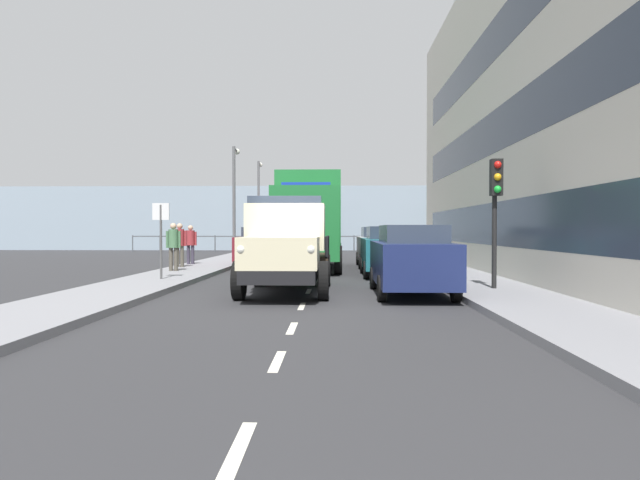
{
  "coord_description": "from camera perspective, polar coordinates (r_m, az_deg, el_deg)",
  "views": [
    {
      "loc": [
        -0.72,
        13.0,
        1.62
      ],
      "look_at": [
        -0.1,
        -8.5,
        1.21
      ],
      "focal_mm": 31.41,
      "sensor_mm": 36.0,
      "label": 1
    }
  ],
  "objects": [
    {
      "name": "ground_plane",
      "position": [
        21.4,
        -0.28,
        -3.25
      ],
      "size": [
        80.0,
        80.0,
        0.0
      ],
      "primitive_type": "plane",
      "color": "#2D2D30"
    },
    {
      "name": "sidewalk_left",
      "position": [
        21.75,
        12.18,
        -3.01
      ],
      "size": [
        2.35,
        38.51,
        0.15
      ],
      "primitive_type": "cube",
      "color": "gray",
      "rests_on": "ground_plane"
    },
    {
      "name": "sidewalk_right",
      "position": [
        22.05,
        -12.55,
        -2.96
      ],
      "size": [
        2.35,
        38.51,
        0.15
      ],
      "primitive_type": "cube",
      "color": "gray",
      "rests_on": "ground_plane"
    },
    {
      "name": "road_centreline_markings",
      "position": [
        20.74,
        -0.34,
        -3.38
      ],
      "size": [
        0.12,
        34.66,
        0.01
      ],
      "color": "silver",
      "rests_on": "ground_plane"
    },
    {
      "name": "building_terrace",
      "position": [
        20.79,
        29.72,
        12.44
      ],
      "size": [
        8.85,
        27.97,
        11.53
      ],
      "color": "beige",
      "rests_on": "ground_plane"
    },
    {
      "name": "sea_horizon",
      "position": [
        43.6,
        0.71,
        2.24
      ],
      "size": [
        80.0,
        0.8,
        5.0
      ],
      "primitive_type": "cube",
      "color": "#8C9EAD",
      "rests_on": "ground_plane"
    },
    {
      "name": "seawall_railing",
      "position": [
        39.99,
        0.62,
        0.08
      ],
      "size": [
        28.08,
        0.08,
        1.2
      ],
      "color": "#4C5156",
      "rests_on": "ground_plane"
    },
    {
      "name": "truck_vintage_cream",
      "position": [
        14.08,
        -3.47,
        -0.71
      ],
      "size": [
        2.17,
        5.64,
        2.43
      ],
      "color": "black",
      "rests_on": "ground_plane"
    },
    {
      "name": "lorry_cargo_green",
      "position": [
        22.87,
        -1.05,
        2.23
      ],
      "size": [
        2.58,
        8.2,
        3.87
      ],
      "color": "#1E7033",
      "rests_on": "ground_plane"
    },
    {
      "name": "car_navy_kerbside_near",
      "position": [
        13.94,
        9.25,
        -1.9
      ],
      "size": [
        1.83,
        4.34,
        1.72
      ],
      "color": "navy",
      "rests_on": "ground_plane"
    },
    {
      "name": "car_teal_kerbside_1",
      "position": [
        19.43,
        7.09,
        -1.06
      ],
      "size": [
        1.91,
        3.85,
        1.72
      ],
      "color": "#1E6670",
      "rests_on": "ground_plane"
    },
    {
      "name": "car_silver_kerbside_2",
      "position": [
        24.12,
        6.03,
        -0.64
      ],
      "size": [
        1.85,
        4.39,
        1.72
      ],
      "color": "#B7BABF",
      "rests_on": "ground_plane"
    },
    {
      "name": "car_maroon_oppositeside_0",
      "position": [
        24.84,
        -5.94,
        -0.59
      ],
      "size": [
        1.88,
        4.64,
        1.72
      ],
      "color": "maroon",
      "rests_on": "ground_plane"
    },
    {
      "name": "car_black_oppositeside_1",
      "position": [
        31.01,
        -4.42,
        -0.26
      ],
      "size": [
        1.92,
        4.18,
        1.72
      ],
      "color": "black",
      "rests_on": "ground_plane"
    },
    {
      "name": "car_red_oppositeside_2",
      "position": [
        37.14,
        -3.41,
        -0.04
      ],
      "size": [
        1.92,
        3.97,
        1.72
      ],
      "color": "#B21E1E",
      "rests_on": "ground_plane"
    },
    {
      "name": "pedestrian_by_lamp",
      "position": [
        20.49,
        -14.71,
        -0.27
      ],
      "size": [
        0.53,
        0.34,
        1.69
      ],
      "color": "#4C473D",
      "rests_on": "sidewalk_right"
    },
    {
      "name": "pedestrian_in_dark_coat",
      "position": [
        22.54,
        -14.1,
        -0.12
      ],
      "size": [
        0.53,
        0.34,
        1.71
      ],
      "color": "#4C473D",
      "rests_on": "sidewalk_right"
    },
    {
      "name": "pedestrian_couple_b",
      "position": [
        24.3,
        -13.06,
        -0.13
      ],
      "size": [
        0.53,
        0.34,
        1.65
      ],
      "color": "#383342",
      "rests_on": "sidewalk_right"
    },
    {
      "name": "traffic_light_near",
      "position": [
        14.52,
        17.47,
        4.41
      ],
      "size": [
        0.28,
        0.41,
        3.2
      ],
      "color": "black",
      "rests_on": "sidewalk_left"
    },
    {
      "name": "lamp_post_promenade",
      "position": [
        29.54,
        -8.7,
        4.99
      ],
      "size": [
        0.32,
        1.14,
        5.77
      ],
      "color": "#59595B",
      "rests_on": "sidewalk_right"
    },
    {
      "name": "lamp_post_far",
      "position": [
        38.78,
        -6.24,
        4.36
      ],
      "size": [
        0.32,
        1.14,
        6.16
      ],
      "color": "#59595B",
      "rests_on": "sidewalk_right"
    },
    {
      "name": "street_sign",
      "position": [
        17.23,
        -15.9,
        1.26
      ],
      "size": [
        0.5,
        0.07,
        2.25
      ],
      "color": "#4C4C4C",
      "rests_on": "sidewalk_right"
    }
  ]
}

